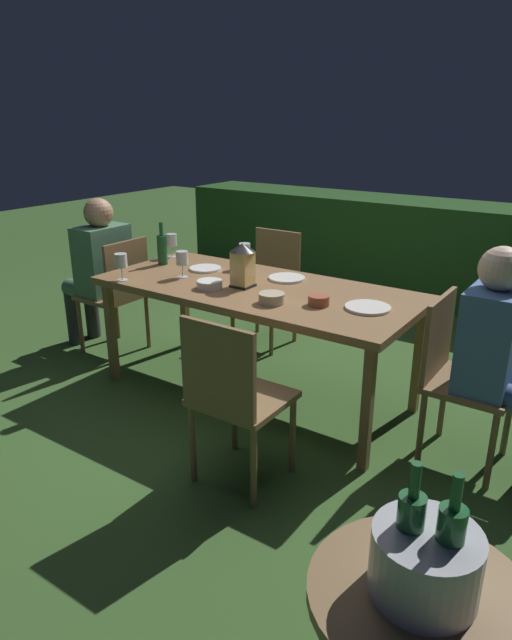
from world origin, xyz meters
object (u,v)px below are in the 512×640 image
Objects in this scene: person_in_blue at (503,354)px; ice_bucket at (426,557)px; chair_side_right_a at (269,282)px; chair_head_near at (118,291)px; wine_glass_a at (172,241)px; plate_c at (287,278)px; chair_head_far at (458,373)px; person_in_green at (98,267)px; wine_glass_c at (121,262)px; wine_glass_d at (245,251)px; plate_a at (205,269)px; bowl_olives at (210,284)px; lantern_centerpiece at (243,263)px; wine_glass_b at (182,259)px; green_bottle_on_table at (162,249)px; dining_table at (256,294)px; chair_side_left_b at (234,394)px; bowl_bread at (272,298)px; bowl_salad at (319,300)px; plate_b at (368,307)px.

person_in_blue is 3.35× the size of ice_bucket.
chair_head_near is at bearing -133.65° from chair_side_right_a.
plate_c is (0.99, -0.03, -0.11)m from wine_glass_a.
chair_head_far is at bearing 102.47° from ice_bucket.
person_in_green is 0.79m from wine_glass_c.
plate_c is at bearing -11.18° from wine_glass_d.
wine_glass_a is 0.80× the size of plate_a.
lantern_centerpiece is at bearing 43.92° from bowl_olives.
green_bottle_on_table is at bearing 152.71° from wine_glass_b.
person_in_green is 4.34× the size of lantern_centerpiece.
dining_table is 0.53m from wine_glass_b.
chair_side_left_b is (0.89, -1.66, 0.00)m from chair_side_right_a.
plate_a is at bearing 166.19° from dining_table.
wine_glass_b is at bearing -176.52° from chair_head_far.
bowl_bread reaches higher than plate_c.
wine_glass_b reaches higher than chair_side_right_a.
wine_glass_a is 0.85m from bowl_olives.
wine_glass_c is 0.57m from plate_a.
chair_head_near is (-0.79, -0.83, 0.00)m from chair_side_right_a.
green_bottle_on_table reaches higher than chair_head_far.
bowl_salad is at bearing -3.64° from chair_head_near.
bowl_bread is (0.26, -0.22, 0.08)m from dining_table.
plate_c reaches higher than dining_table.
green_bottle_on_table is (-2.25, 0.07, 0.20)m from person_in_blue.
plate_b is 1.70× the size of bowl_bread.
wine_glass_c is 0.81m from wine_glass_d.
ice_bucket reaches higher than dining_table.
bowl_olives is 1.06× the size of bowl_bread.
plate_a is 0.83m from bowl_bread.
wine_glass_d is 1.09m from plate_b.
chair_side_right_a is at bearing 118.15° from chair_side_left_b.
wine_glass_b is (-0.05, -0.93, 0.36)m from chair_side_right_a.
chair_head_far reaches higher than bowl_salad.
person_in_blue reaches higher than bowl_olives.
wine_glass_b is 0.74× the size of plate_c.
wine_glass_c reaches higher than chair_side_right_a.
ice_bucket is (2.35, -1.24, -0.11)m from wine_glass_c.
lantern_centerpiece is 1.74× the size of bowl_olives.
person_in_blue is at bearing -3.61° from plate_a.
dining_table is 1.25m from chair_head_near.
person_in_blue is 1.30m from chair_side_left_b.
ice_bucket is (1.15, -0.78, 0.25)m from chair_side_left_b.
chair_side_right_a is at bearing 144.42° from plate_b.
wine_glass_c is at bearing -104.80° from chair_side_right_a.
chair_side_right_a reaches higher than bowl_olives.
bowl_olives is at bearing -135.62° from dining_table.
plate_c is (-1.16, 0.23, 0.25)m from chair_head_far.
plate_a is 0.43m from bowl_olives.
chair_side_right_a is 1.04m from lantern_centerpiece.
person_in_blue is 1.32× the size of chair_side_left_b.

